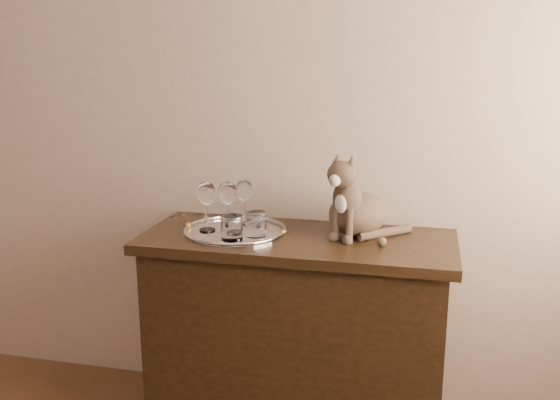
% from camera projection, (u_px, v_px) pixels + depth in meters
% --- Properties ---
extents(wall_back, '(4.00, 0.10, 2.70)m').
position_uv_depth(wall_back, '(177.00, 96.00, 2.70)').
color(wall_back, tan).
rests_on(wall_back, ground).
extents(sideboard, '(1.20, 0.50, 0.85)m').
position_uv_depth(sideboard, '(297.00, 338.00, 2.49)').
color(sideboard, black).
rests_on(sideboard, ground).
extents(tray, '(0.40, 0.40, 0.01)m').
position_uv_depth(tray, '(235.00, 232.00, 2.44)').
color(tray, silver).
rests_on(tray, sideboard).
extents(wine_glass_b, '(0.07, 0.07, 0.18)m').
position_uv_depth(wine_glass_b, '(244.00, 201.00, 2.52)').
color(wine_glass_b, white).
rests_on(wine_glass_b, tray).
extents(wine_glass_c, '(0.07, 0.07, 0.20)m').
position_uv_depth(wine_glass_c, '(207.00, 206.00, 2.42)').
color(wine_glass_c, white).
rests_on(wine_glass_c, tray).
extents(wine_glass_d, '(0.08, 0.08, 0.20)m').
position_uv_depth(wine_glass_d, '(228.00, 206.00, 2.41)').
color(wine_glass_d, white).
rests_on(wine_glass_d, tray).
extents(tumbler_a, '(0.08, 0.08, 0.09)m').
position_uv_depth(tumbler_a, '(256.00, 224.00, 2.37)').
color(tumbler_a, white).
rests_on(tumbler_a, tray).
extents(tumbler_b, '(0.08, 0.08, 0.09)m').
position_uv_depth(tumbler_b, '(232.00, 228.00, 2.32)').
color(tumbler_b, silver).
rests_on(tumbler_b, tray).
extents(tumbler_c, '(0.07, 0.07, 0.08)m').
position_uv_depth(tumbler_c, '(254.00, 224.00, 2.39)').
color(tumbler_c, white).
rests_on(tumbler_c, tray).
extents(cat, '(0.42, 0.41, 0.33)m').
position_uv_depth(cat, '(358.00, 193.00, 2.39)').
color(cat, brown).
rests_on(cat, sideboard).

